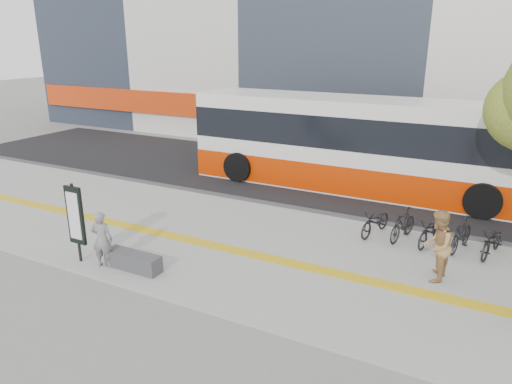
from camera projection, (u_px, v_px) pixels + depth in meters
The scene contains 11 objects.
ground at pixel (242, 274), 12.27m from camera, with size 120.00×120.00×0.00m, color slate.
sidewalk at pixel (268, 251), 13.52m from camera, with size 40.00×7.00×0.08m, color gray.
tactile_strip at pixel (260, 256), 13.08m from camera, with size 40.00×0.45×0.01m, color gold.
street at pixel (346, 183), 19.85m from camera, with size 40.00×8.00×0.06m, color black.
curb at pixel (312, 212), 16.46m from camera, with size 40.00×0.25×0.14m, color #3A3A3D.
bench at pixel (133, 261), 12.30m from camera, with size 1.60×0.45×0.45m, color #3A3A3D.
signboard at pixel (75, 217), 12.41m from camera, with size 0.55×0.10×2.20m.
bus at pixel (358, 147), 18.64m from camera, with size 13.45×3.19×3.58m.
bicycle_row at pixel (431, 230), 13.69m from camera, with size 4.19×1.73×0.96m.
seated_woman at pixel (102, 239), 12.29m from camera, with size 0.56×0.37×1.53m, color black.
pedestrian_tan at pixel (437, 246), 11.55m from camera, with size 0.89×0.69×1.83m, color #AC804D.
Camera 1 is at (5.38, -9.59, 5.85)m, focal length 33.04 mm.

